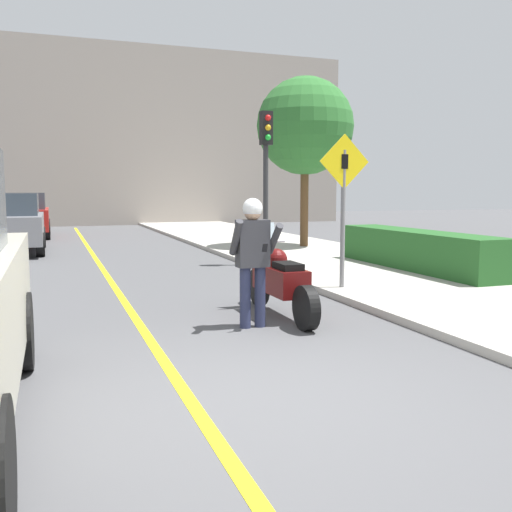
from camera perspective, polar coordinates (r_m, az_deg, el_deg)
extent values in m
plane|color=#4C4C4F|center=(4.96, 0.71, -13.95)|extent=(80.00, 80.00, 0.00)
cube|color=#ADA89E|center=(10.67, 17.63, -2.86)|extent=(4.40, 44.00, 0.11)
cube|color=yellow|center=(10.55, -13.89, -3.13)|extent=(0.12, 36.00, 0.01)
cube|color=gray|center=(30.53, -16.93, 11.54)|extent=(28.00, 1.20, 9.14)
cylinder|color=black|center=(7.16, 5.04, -5.20)|extent=(0.14, 0.57, 0.57)
cylinder|color=black|center=(8.72, 0.31, -3.06)|extent=(0.14, 0.57, 0.57)
cube|color=#510C0C|center=(7.89, 2.45, -2.39)|extent=(0.40, 1.18, 0.36)
sphere|color=#510C0C|center=(8.01, 2.02, -0.38)|extent=(0.32, 0.32, 0.32)
cube|color=black|center=(7.62, 3.21, -1.04)|extent=(0.28, 0.48, 0.10)
cylinder|color=silver|center=(8.38, 0.94, 1.44)|extent=(0.62, 0.03, 0.03)
cube|color=silver|center=(8.44, 0.76, 2.30)|extent=(0.36, 0.12, 0.31)
cylinder|color=#282D4C|center=(7.25, -1.09, -4.19)|extent=(0.14, 0.14, 0.78)
cylinder|color=#282D4C|center=(7.31, 0.40, -4.09)|extent=(0.14, 0.14, 0.78)
cube|color=#333338|center=(7.19, -0.34, 1.26)|extent=(0.40, 0.22, 0.60)
cylinder|color=#333338|center=(7.00, -2.00, 1.86)|extent=(0.09, 0.36, 0.47)
cylinder|color=#333338|center=(7.16, 1.87, 1.72)|extent=(0.09, 0.42, 0.42)
sphere|color=tan|center=(7.16, -0.34, 4.42)|extent=(0.22, 0.22, 0.22)
sphere|color=white|center=(7.16, -0.34, 4.80)|extent=(0.25, 0.25, 0.25)
cube|color=black|center=(6.95, 0.89, 0.83)|extent=(0.06, 0.05, 0.11)
cylinder|color=black|center=(6.01, -22.49, -7.02)|extent=(0.22, 0.76, 0.76)
cylinder|color=slate|center=(9.71, 8.68, 3.64)|extent=(0.08, 0.08, 2.31)
cube|color=yellow|center=(9.69, 8.84, 9.31)|extent=(0.91, 0.02, 0.91)
cube|color=black|center=(9.68, 8.88, 9.32)|extent=(0.12, 0.01, 0.24)
cylinder|color=#2D2D30|center=(13.35, 0.98, 6.92)|extent=(0.12, 0.12, 3.45)
cube|color=black|center=(13.41, 1.02, 12.67)|extent=(0.26, 0.22, 0.76)
sphere|color=red|center=(13.32, 1.21, 13.66)|extent=(0.14, 0.14, 0.14)
sphere|color=gold|center=(13.30, 1.21, 12.72)|extent=(0.14, 0.14, 0.14)
sphere|color=green|center=(13.28, 1.20, 11.77)|extent=(0.14, 0.14, 0.14)
cube|color=#235623|center=(12.47, 15.80, 0.61)|extent=(0.90, 4.76, 0.80)
cylinder|color=brown|center=(16.98, 4.85, 5.25)|extent=(0.24, 0.24, 2.52)
sphere|color=#2D6B2D|center=(17.08, 4.93, 12.82)|extent=(2.83, 2.83, 2.83)
cylinder|color=black|center=(18.81, -20.63, 1.77)|extent=(0.22, 0.64, 0.64)
cylinder|color=black|center=(16.22, -20.76, 1.07)|extent=(0.22, 0.64, 0.64)
cube|color=gray|center=(17.52, -23.45, 2.58)|extent=(1.80, 4.20, 0.76)
cube|color=#38424C|center=(17.33, -23.59, 4.78)|extent=(1.58, 2.18, 0.60)
cylinder|color=black|center=(24.45, -24.02, 2.62)|extent=(0.22, 0.64, 0.64)
cylinder|color=black|center=(24.38, -20.14, 2.77)|extent=(0.22, 0.64, 0.64)
cylinder|color=black|center=(21.78, -20.17, 2.37)|extent=(0.22, 0.64, 0.64)
cube|color=#B21E19|center=(23.08, -22.25, 3.44)|extent=(1.80, 4.20, 0.76)
cube|color=#38424C|center=(22.89, -22.34, 5.12)|extent=(1.58, 2.18, 0.60)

